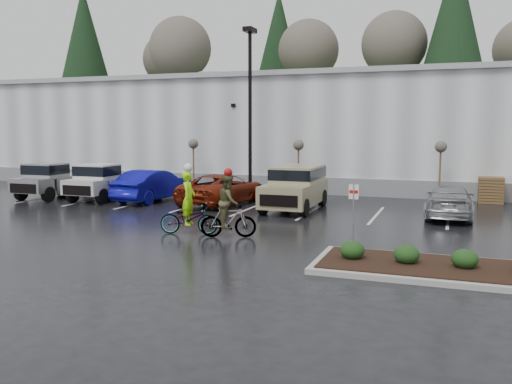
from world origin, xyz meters
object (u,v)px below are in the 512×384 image
(sapling_mid, at_px, (298,148))
(pickup_white, at_px, (108,181))
(fire_lane_sign, at_px, (353,209))
(car_red, at_px, (223,189))
(lamppost, at_px, (250,94))
(sapling_east, at_px, (441,150))
(car_far_silver, at_px, (449,201))
(pallet_stack_a, at_px, (491,190))
(cyclist_olive, at_px, (228,213))
(pickup_silver, at_px, (57,180))
(cyclist_hivis, at_px, (189,213))
(car_blue, at_px, (153,185))
(suv_tan, at_px, (295,188))
(sapling_west, at_px, (193,147))

(sapling_mid, relative_size, pickup_white, 0.62)
(fire_lane_sign, xyz_separation_m, car_red, (-8.11, 8.68, -0.63))
(lamppost, relative_size, sapling_east, 2.88)
(fire_lane_sign, bearing_deg, car_far_silver, 71.75)
(pallet_stack_a, bearing_deg, cyclist_olive, -126.25)
(pallet_stack_a, relative_size, pickup_white, 0.26)
(pickup_silver, bearing_deg, cyclist_hivis, -30.67)
(pickup_silver, bearing_deg, car_blue, 3.81)
(car_far_silver, bearing_deg, cyclist_hivis, 38.79)
(pickup_white, bearing_deg, car_red, 2.54)
(pickup_white, xyz_separation_m, car_far_silver, (17.53, -0.11, -0.27))
(car_far_silver, distance_m, cyclist_hivis, 11.41)
(cyclist_hivis, bearing_deg, pickup_silver, 47.40)
(car_blue, xyz_separation_m, suv_tan, (7.88, -0.38, 0.20))
(cyclist_hivis, bearing_deg, lamppost, -3.40)
(sapling_mid, height_order, pallet_stack_a, sapling_mid)
(cyclist_olive, bearing_deg, car_blue, 25.70)
(lamppost, relative_size, pickup_silver, 1.77)
(pickup_silver, height_order, car_far_silver, pickup_silver)
(sapling_mid, bearing_deg, fire_lane_sign, -67.51)
(fire_lane_sign, xyz_separation_m, car_blue, (-12.05, 8.52, -0.57))
(car_red, height_order, suv_tan, suv_tan)
(cyclist_olive, bearing_deg, pallet_stack_a, -55.68)
(sapling_west, height_order, sapling_mid, same)
(suv_tan, relative_size, cyclist_olive, 2.06)
(pickup_silver, bearing_deg, fire_lane_sign, -24.39)
(pickup_silver, distance_m, car_blue, 5.90)
(sapling_east, height_order, car_blue, sapling_east)
(car_blue, bearing_deg, pallet_stack_a, -157.42)
(sapling_east, xyz_separation_m, car_red, (-10.31, -4.12, -1.95))
(car_red, relative_size, cyclist_olive, 2.25)
(car_red, height_order, cyclist_olive, cyclist_olive)
(sapling_east, bearing_deg, lamppost, -174.29)
(car_blue, relative_size, car_red, 0.91)
(pallet_stack_a, xyz_separation_m, fire_lane_sign, (-4.70, -13.80, 0.73))
(car_blue, bearing_deg, car_far_silver, -175.86)
(sapling_mid, height_order, car_far_silver, sapling_mid)
(pickup_silver, height_order, car_blue, pickup_silver)
(pallet_stack_a, bearing_deg, cyclist_hivis, -130.82)
(pallet_stack_a, height_order, cyclist_olive, cyclist_olive)
(sapling_mid, bearing_deg, pickup_silver, -159.73)
(pickup_silver, xyz_separation_m, cyclist_olive, (13.33, -7.02, -0.09))
(pallet_stack_a, relative_size, suv_tan, 0.26)
(pallet_stack_a, height_order, fire_lane_sign, fire_lane_sign)
(lamppost, distance_m, sapling_mid, 4.00)
(fire_lane_sign, distance_m, car_red, 11.90)
(sapling_west, relative_size, car_far_silver, 0.66)
(fire_lane_sign, relative_size, car_red, 0.39)
(lamppost, bearing_deg, cyclist_olive, -73.36)
(pickup_silver, relative_size, car_red, 0.93)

